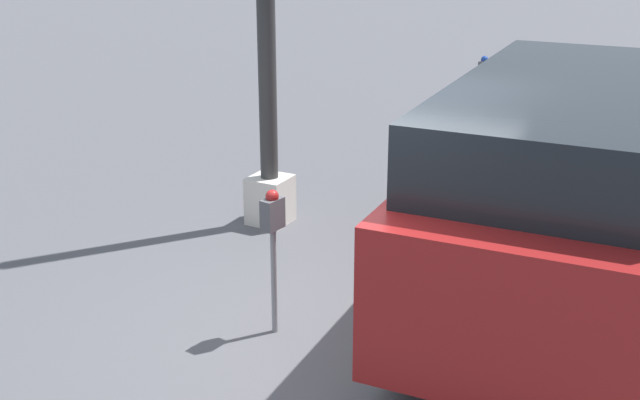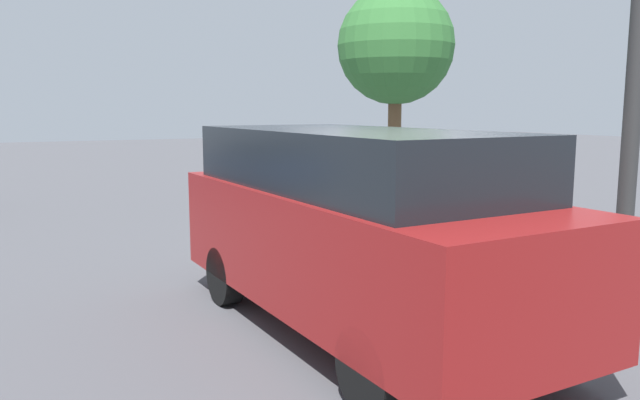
# 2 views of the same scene
# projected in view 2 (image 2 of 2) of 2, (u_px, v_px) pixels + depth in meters

# --- Properties ---
(ground_plane) EXTENTS (80.00, 80.00, 0.00)m
(ground_plane) POSITION_uv_depth(u_px,v_px,m) (396.00, 277.00, 8.57)
(ground_plane) COLOR #4C4C51
(parking_meter_near) EXTENTS (0.21, 0.14, 1.29)m
(parking_meter_near) POSITION_uv_depth(u_px,v_px,m) (422.00, 206.00, 8.71)
(parking_meter_near) COLOR gray
(parking_meter_near) RESTS_ON ground
(lamp_post) EXTENTS (0.44, 0.44, 5.13)m
(lamp_post) POSITION_uv_depth(u_px,v_px,m) (630.00, 144.00, 7.24)
(lamp_post) COLOR beige
(lamp_post) RESTS_ON ground
(parked_van) EXTENTS (5.06, 2.22, 2.09)m
(parked_van) POSITION_uv_depth(u_px,v_px,m) (356.00, 223.00, 6.37)
(parked_van) COLOR maroon
(parked_van) RESTS_ON ground
(street_tree) EXTENTS (2.56, 2.56, 4.94)m
(street_tree) POSITION_uv_depth(u_px,v_px,m) (396.00, 47.00, 13.64)
(street_tree) COLOR brown
(street_tree) RESTS_ON ground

